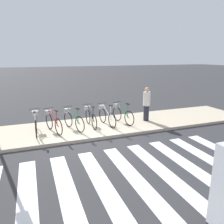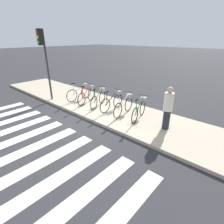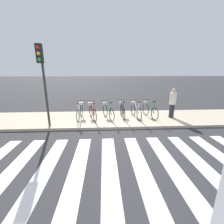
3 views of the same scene
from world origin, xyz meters
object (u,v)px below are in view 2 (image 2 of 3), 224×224
object	(u,v)px
parked_bicycle_0	(80,92)
pedestrian	(168,108)
parked_bicycle_1	(87,94)
parked_bicycle_4	(125,105)
parked_bicycle_5	(140,109)
parked_bicycle_3	(113,101)
parked_bicycle_2	(99,98)
traffic_light	(43,51)

from	to	relation	value
parked_bicycle_0	pedestrian	xyz separation A→B (m)	(5.06, -0.02, 0.41)
parked_bicycle_1	parked_bicycle_4	xyz separation A→B (m)	(2.37, 0.11, 0.00)
parked_bicycle_0	parked_bicycle_4	distance (m)	3.04
parked_bicycle_1	pedestrian	xyz separation A→B (m)	(4.40, 0.04, 0.41)
parked_bicycle_4	parked_bicycle_5	size ratio (longest dim) A/B	1.02
parked_bicycle_4	parked_bicycle_1	bearing A→B (deg)	-177.46
parked_bicycle_0	parked_bicycle_3	bearing A→B (deg)	2.32
parked_bicycle_0	pedestrian	world-z (taller)	pedestrian
parked_bicycle_3	parked_bicycle_0	bearing A→B (deg)	-177.68
parked_bicycle_1	parked_bicycle_2	bearing A→B (deg)	2.23
parked_bicycle_0	parked_bicycle_4	xyz separation A→B (m)	(3.04, 0.04, 0.00)
parked_bicycle_1	parked_bicycle_5	bearing A→B (deg)	2.57
parked_bicycle_2	parked_bicycle_4	xyz separation A→B (m)	(1.55, 0.07, 0.00)
parked_bicycle_5	traffic_light	size ratio (longest dim) A/B	0.44
parked_bicycle_2	pedestrian	bearing A→B (deg)	0.15
parked_bicycle_5	traffic_light	xyz separation A→B (m)	(-5.11, -1.21, 2.14)
parked_bicycle_4	parked_bicycle_5	distance (m)	0.78
pedestrian	parked_bicycle_2	bearing A→B (deg)	-179.85
parked_bicycle_0	parked_bicycle_4	world-z (taller)	same
parked_bicycle_0	traffic_light	world-z (taller)	traffic_light
parked_bicycle_0	pedestrian	size ratio (longest dim) A/B	1.00
parked_bicycle_2	parked_bicycle_3	world-z (taller)	same
parked_bicycle_1	traffic_light	distance (m)	3.09
parked_bicycle_0	parked_bicycle_5	bearing A→B (deg)	1.17
parked_bicycle_4	parked_bicycle_5	bearing A→B (deg)	2.66
parked_bicycle_0	parked_bicycle_5	world-z (taller)	same
parked_bicycle_0	parked_bicycle_5	distance (m)	3.82
parked_bicycle_1	traffic_light	bearing A→B (deg)	-151.42
parked_bicycle_0	parked_bicycle_3	distance (m)	2.31
parked_bicycle_4	pedestrian	size ratio (longest dim) A/B	1.00
parked_bicycle_0	traffic_light	size ratio (longest dim) A/B	0.45
pedestrian	traffic_light	world-z (taller)	traffic_light
parked_bicycle_4	parked_bicycle_5	world-z (taller)	same
parked_bicycle_1	pedestrian	world-z (taller)	pedestrian
parked_bicycle_4	pedestrian	bearing A→B (deg)	-1.80
parked_bicycle_0	parked_bicycle_2	distance (m)	1.49
parked_bicycle_1	pedestrian	size ratio (longest dim) A/B	0.97
parked_bicycle_3	parked_bicycle_4	bearing A→B (deg)	-4.05
parked_bicycle_2	pedestrian	distance (m)	3.59
parked_bicycle_2	pedestrian	world-z (taller)	pedestrian
parked_bicycle_2	parked_bicycle_5	distance (m)	2.33
parked_bicycle_5	parked_bicycle_2	bearing A→B (deg)	-177.31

